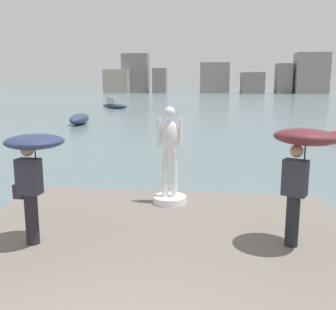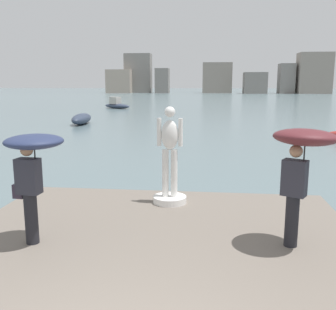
# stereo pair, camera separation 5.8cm
# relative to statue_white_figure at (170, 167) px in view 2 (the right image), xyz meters

# --- Properties ---
(ground_plane) EXTENTS (400.00, 400.00, 0.00)m
(ground_plane) POSITION_rel_statue_white_figure_xyz_m (-0.02, 34.19, -1.24)
(ground_plane) COLOR slate
(pier) EXTENTS (7.25, 9.77, 0.40)m
(pier) POSITION_rel_statue_white_figure_xyz_m (-0.02, -3.93, -1.04)
(pier) COLOR #70665B
(pier) RESTS_ON ground
(statue_white_figure) EXTENTS (0.77, 0.77, 2.20)m
(statue_white_figure) POSITION_rel_statue_white_figure_xyz_m (0.00, 0.00, 0.00)
(statue_white_figure) COLOR white
(statue_white_figure) RESTS_ON pier
(onlooker_left) EXTENTS (1.05, 1.05, 1.88)m
(onlooker_left) POSITION_rel_statue_white_figure_xyz_m (-2.02, -2.49, 0.63)
(onlooker_left) COLOR black
(onlooker_left) RESTS_ON pier
(onlooker_right) EXTENTS (1.38, 1.39, 2.03)m
(onlooker_right) POSITION_rel_statue_white_figure_xyz_m (2.37, -2.16, 0.76)
(onlooker_right) COLOR black
(onlooker_right) RESTS_ON pier
(boat_far) EXTENTS (1.56, 4.16, 0.80)m
(boat_far) POSITION_rel_statue_white_figure_xyz_m (-8.99, 20.11, -0.84)
(boat_far) COLOR #2D384C
(boat_far) RESTS_ON ground
(boat_rightward) EXTENTS (4.24, 3.47, 1.40)m
(boat_rightward) POSITION_rel_statue_white_figure_xyz_m (-10.79, 38.56, -0.78)
(boat_rightward) COLOR #2D384C
(boat_rightward) RESTS_ON ground
(distant_skyline) EXTENTS (67.96, 11.20, 12.40)m
(distant_skyline) POSITION_rel_statue_white_figure_xyz_m (4.82, 113.63, 3.75)
(distant_skyline) COLOR #A89989
(distant_skyline) RESTS_ON ground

